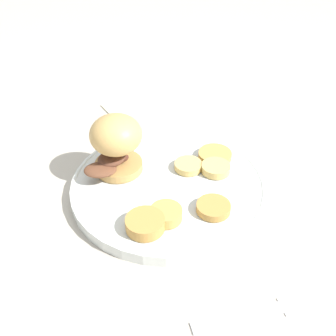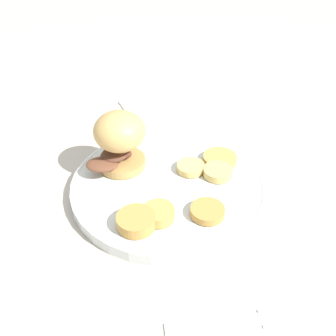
{
  "view_description": "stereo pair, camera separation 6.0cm",
  "coord_description": "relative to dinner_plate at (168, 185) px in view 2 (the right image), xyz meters",
  "views": [
    {
      "loc": [
        0.33,
        0.34,
        0.41
      ],
      "look_at": [
        0.0,
        0.0,
        0.05
      ],
      "focal_mm": 42.0,
      "sensor_mm": 36.0,
      "label": 1
    },
    {
      "loc": [
        0.28,
        0.38,
        0.41
      ],
      "look_at": [
        0.0,
        0.0,
        0.05
      ],
      "focal_mm": 42.0,
      "sensor_mm": 36.0,
      "label": 2
    }
  ],
  "objects": [
    {
      "name": "sandwich",
      "position": [
        0.04,
        -0.08,
        0.06
      ],
      "size": [
        0.11,
        0.09,
        0.1
      ],
      "color": "tan",
      "rests_on": "dinner_plate"
    },
    {
      "name": "potato_round_4",
      "position": [
        0.06,
        0.06,
        0.02
      ],
      "size": [
        0.04,
        0.04,
        0.02
      ],
      "primitive_type": "cylinder",
      "color": "tan",
      "rests_on": "dinner_plate"
    },
    {
      "name": "fork",
      "position": [
        0.07,
        0.23,
        -0.01
      ],
      "size": [
        0.15,
        0.1,
        0.0
      ],
      "color": "silver",
      "rests_on": "ground_plane"
    },
    {
      "name": "potato_round_5",
      "position": [
        0.09,
        0.05,
        0.02
      ],
      "size": [
        0.05,
        0.05,
        0.02
      ],
      "primitive_type": "cylinder",
      "color": "#BC8942",
      "rests_on": "dinner_plate"
    },
    {
      "name": "potato_round_0",
      "position": [
        -0.05,
        0.0,
        0.01
      ],
      "size": [
        0.04,
        0.04,
        0.01
      ],
      "primitive_type": "cylinder",
      "color": "#DBB766",
      "rests_on": "dinner_plate"
    },
    {
      "name": "drinking_glass",
      "position": [
        0.16,
        -0.28,
        0.04
      ],
      "size": [
        0.07,
        0.07,
        0.11
      ],
      "color": "silver",
      "rests_on": "ground_plane"
    },
    {
      "name": "napkin",
      "position": [
        -0.13,
        -0.25,
        -0.01
      ],
      "size": [
        0.12,
        0.09,
        0.01
      ],
      "primitive_type": "cube",
      "rotation": [
        0.0,
        0.0,
        6.06
      ],
      "color": "beige",
      "rests_on": "ground_plane"
    },
    {
      "name": "potato_round_1",
      "position": [
        -0.07,
        0.04,
        0.01
      ],
      "size": [
        0.05,
        0.05,
        0.01
      ],
      "primitive_type": "cylinder",
      "color": "#DBB766",
      "rests_on": "dinner_plate"
    },
    {
      "name": "ground_plane",
      "position": [
        0.0,
        0.0,
        -0.01
      ],
      "size": [
        4.0,
        4.0,
        0.0
      ],
      "primitive_type": "plane",
      "color": "#B2A899"
    },
    {
      "name": "potato_round_2",
      "position": [
        0.0,
        0.09,
        0.01
      ],
      "size": [
        0.05,
        0.05,
        0.01
      ],
      "primitive_type": "cylinder",
      "color": "#BC8942",
      "rests_on": "dinner_plate"
    },
    {
      "name": "potato_round_3",
      "position": [
        -0.1,
        0.01,
        0.01
      ],
      "size": [
        0.06,
        0.06,
        0.01
      ],
      "primitive_type": "cylinder",
      "color": "tan",
      "rests_on": "dinner_plate"
    },
    {
      "name": "dinner_plate",
      "position": [
        0.0,
        0.0,
        0.0
      ],
      "size": [
        0.3,
        0.3,
        0.02
      ],
      "color": "silver",
      "rests_on": "ground_plane"
    }
  ]
}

